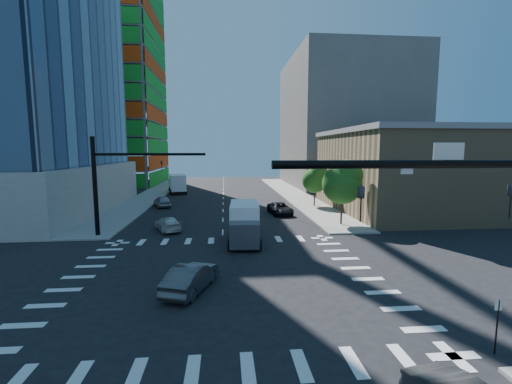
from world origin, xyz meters
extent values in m
plane|color=black|center=(0.00, 0.00, 0.00)|extent=(160.00, 160.00, 0.00)
cube|color=silver|center=(0.00, 0.00, 0.01)|extent=(20.00, 20.00, 0.01)
cube|color=gray|center=(12.50, 40.00, 0.07)|extent=(5.00, 60.00, 0.15)
cube|color=gray|center=(-12.50, 40.00, 0.07)|extent=(5.00, 60.00, 0.15)
cube|color=#1A9225|center=(-14.90, 62.00, 24.50)|extent=(0.12, 24.00, 49.00)
cube|color=#C33C0B|center=(-27.50, 49.40, 24.50)|extent=(24.00, 0.12, 49.00)
cube|color=#957D56|center=(25.00, 22.00, 5.00)|extent=(20.00, 22.00, 10.00)
cube|color=slate|center=(25.00, 22.00, 10.30)|extent=(20.50, 22.50, 0.60)
cube|color=#5E5A55|center=(27.00, 55.00, 14.00)|extent=(24.00, 30.00, 28.00)
cylinder|color=black|center=(6.50, -11.50, 7.55)|extent=(10.00, 0.24, 0.24)
imported|color=black|center=(8.50, -11.50, 6.45)|extent=(0.16, 0.20, 1.00)
imported|color=black|center=(4.00, -11.50, 6.45)|extent=(0.16, 0.20, 1.00)
cube|color=white|center=(6.50, -11.50, 7.90)|extent=(0.90, 0.04, 0.50)
cylinder|color=black|center=(-11.50, 11.50, 4.65)|extent=(0.40, 0.40, 9.00)
cylinder|color=black|center=(-6.50, 11.50, 7.55)|extent=(10.00, 0.24, 0.24)
imported|color=black|center=(-5.50, 11.50, 6.45)|extent=(0.16, 0.20, 1.00)
cylinder|color=#382316|center=(12.50, 14.00, 1.29)|extent=(0.20, 0.20, 2.27)
sphere|color=#1B4512|center=(12.50, 14.00, 4.38)|extent=(4.16, 4.16, 4.16)
sphere|color=#307326|center=(12.90, 13.70, 5.35)|extent=(3.25, 3.25, 3.25)
cylinder|color=#382316|center=(12.80, 26.00, 1.11)|extent=(0.20, 0.20, 1.92)
sphere|color=#1B4512|center=(12.80, 26.00, 3.72)|extent=(3.52, 3.52, 3.52)
sphere|color=#307326|center=(13.20, 25.70, 4.55)|extent=(2.75, 2.75, 2.75)
cylinder|color=black|center=(10.70, -9.00, 1.10)|extent=(0.06, 0.06, 2.20)
cube|color=silver|center=(10.70, -9.00, 2.00)|extent=(0.30, 0.03, 0.40)
imported|color=black|center=(7.08, 20.81, 0.72)|extent=(2.93, 5.38, 1.43)
imported|color=silver|center=(-5.44, 13.28, 0.67)|extent=(3.57, 4.99, 1.34)
imported|color=#96989D|center=(-8.50, 27.82, 0.78)|extent=(3.38, 4.95, 1.56)
imported|color=#424346|center=(-1.71, -1.69, 0.77)|extent=(3.13, 4.97, 1.55)
cube|color=white|center=(1.90, 8.13, 1.95)|extent=(2.74, 5.25, 2.66)
cube|color=#42434A|center=(1.90, 8.13, 1.28)|extent=(2.46, 1.97, 1.95)
cube|color=white|center=(-8.50, 43.45, 2.06)|extent=(3.68, 5.84, 2.82)
cube|color=#42434A|center=(-8.50, 43.45, 1.35)|extent=(2.85, 2.43, 2.06)
camera|label=1|loc=(0.23, -20.60, 7.95)|focal=24.00mm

